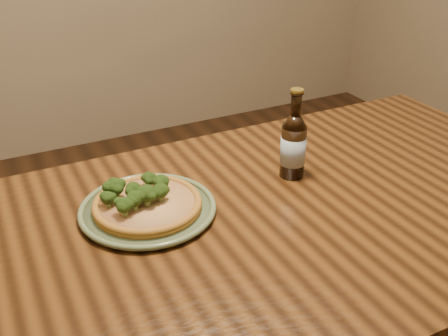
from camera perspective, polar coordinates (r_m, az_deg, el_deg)
name	(u,v)px	position (r m, az deg, el deg)	size (l,w,h in m)	color
table	(281,240)	(1.30, 6.21, -7.77)	(1.60, 0.90, 0.75)	#47280F
plate	(148,209)	(1.23, -8.29, -4.43)	(0.32, 0.32, 0.02)	#5A6948
pizza	(146,202)	(1.22, -8.52, -3.68)	(0.25, 0.25, 0.07)	#9C6723
beer_bottle	(293,145)	(1.34, 7.56, 2.49)	(0.07, 0.07, 0.24)	black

